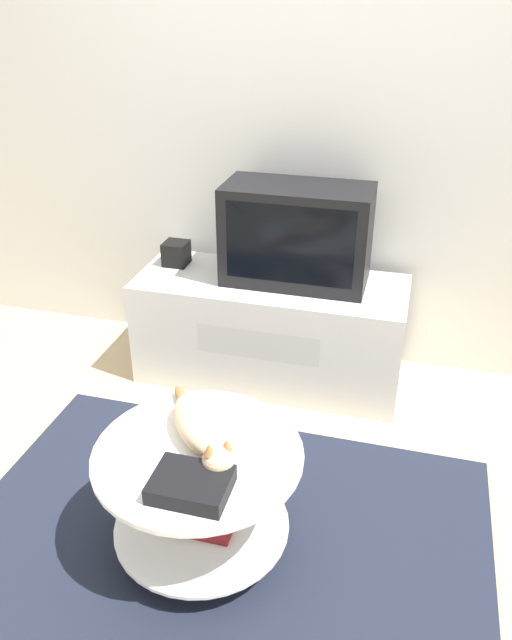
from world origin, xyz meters
The scene contains 9 objects.
ground_plane centered at (0.00, 0.00, 0.00)m, with size 12.00×12.00×0.00m, color tan.
wall_back centered at (0.00, 1.45, 1.30)m, with size 8.00×0.05×2.60m.
rug centered at (0.00, 0.00, 0.01)m, with size 1.91×1.32×0.02m.
tv_stand centered at (-0.10, 1.11, 0.27)m, with size 1.30×0.51×0.53m.
tv centered at (0.02, 1.15, 0.76)m, with size 0.67×0.33×0.46m.
speaker centered at (-0.61, 1.18, 0.59)m, with size 0.12×0.12×0.12m.
coffee_table centered at (-0.05, -0.05, 0.28)m, with size 0.69×0.69×0.43m.
dvd_box centered at (-0.01, -0.23, 0.47)m, with size 0.23×0.18×0.06m.
cat centered at (-0.05, 0.00, 0.50)m, with size 0.35×0.44×0.13m.
Camera 1 is at (0.55, -1.53, 1.79)m, focal length 35.00 mm.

